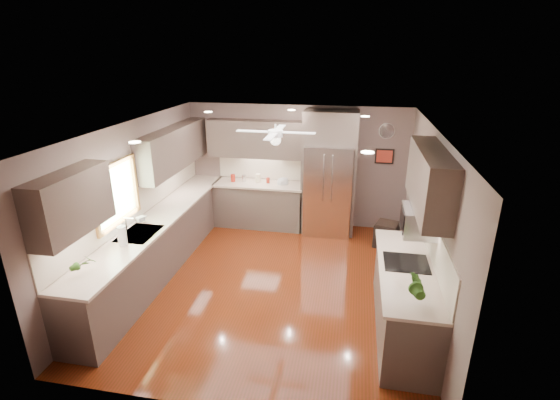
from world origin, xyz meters
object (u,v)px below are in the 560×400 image
(canister_a, at_px, (233,178))
(refrigerator, at_px, (329,176))
(bowl, at_px, (283,183))
(potted_plant_right, at_px, (416,286))
(stool, at_px, (386,234))
(soap_bottle, at_px, (141,219))
(potted_plant_left, at_px, (84,263))
(paper_towel, at_px, (122,236))
(microwave, at_px, (419,221))
(canister_d, at_px, (268,180))
(canister_c, at_px, (258,178))
(canister_b, at_px, (244,178))

(canister_a, bearing_deg, refrigerator, -0.83)
(bowl, bearing_deg, potted_plant_right, -60.20)
(refrigerator, height_order, stool, refrigerator)
(soap_bottle, xyz_separation_m, stool, (3.92, 1.84, -0.79))
(potted_plant_left, distance_m, bowl, 4.28)
(potted_plant_left, bearing_deg, paper_towel, 89.99)
(microwave, relative_size, paper_towel, 1.81)
(canister_a, bearing_deg, potted_plant_left, -99.76)
(canister_d, distance_m, paper_towel, 3.42)
(canister_c, relative_size, refrigerator, 0.07)
(potted_plant_left, distance_m, stool, 5.18)
(bowl, height_order, paper_towel, paper_towel)
(potted_plant_right, bearing_deg, microwave, 83.11)
(canister_c, relative_size, paper_towel, 0.57)
(canister_c, bearing_deg, potted_plant_right, -54.95)
(microwave, bearing_deg, canister_b, 137.79)
(canister_d, height_order, microwave, microwave)
(potted_plant_left, distance_m, refrigerator, 4.71)
(canister_d, xyz_separation_m, potted_plant_right, (2.45, -3.77, 0.12))
(paper_towel, bearing_deg, microwave, 4.97)
(canister_c, height_order, soap_bottle, soap_bottle)
(potted_plant_left, height_order, refrigerator, refrigerator)
(canister_b, height_order, soap_bottle, soap_bottle)
(stool, height_order, paper_towel, paper_towel)
(canister_d, bearing_deg, microwave, -47.20)
(potted_plant_left, relative_size, refrigerator, 0.14)
(potted_plant_right, distance_m, refrigerator, 3.90)
(soap_bottle, distance_m, bowl, 2.98)
(soap_bottle, relative_size, microwave, 0.33)
(canister_b, height_order, microwave, microwave)
(canister_b, height_order, stool, canister_b)
(bowl, distance_m, microwave, 3.57)
(soap_bottle, xyz_separation_m, paper_towel, (0.11, -0.73, 0.05))
(soap_bottle, height_order, paper_towel, paper_towel)
(canister_b, height_order, paper_towel, paper_towel)
(canister_c, distance_m, paper_towel, 3.36)
(potted_plant_left, bearing_deg, bowl, 66.18)
(canister_b, distance_m, bowl, 0.83)
(canister_a, relative_size, bowl, 0.63)
(canister_d, bearing_deg, refrigerator, -3.03)
(canister_b, relative_size, canister_c, 0.80)
(potted_plant_left, xyz_separation_m, microwave, (3.98, 1.18, 0.37))
(potted_plant_right, height_order, bowl, potted_plant_right)
(canister_a, relative_size, paper_towel, 0.50)
(canister_c, distance_m, potted_plant_right, 4.64)
(canister_d, height_order, potted_plant_right, potted_plant_right)
(canister_b, distance_m, stool, 3.07)
(potted_plant_right, xyz_separation_m, bowl, (-2.13, 3.73, -0.15))
(canister_a, distance_m, stool, 3.27)
(canister_a, xyz_separation_m, soap_bottle, (-0.79, -2.36, 0.01))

